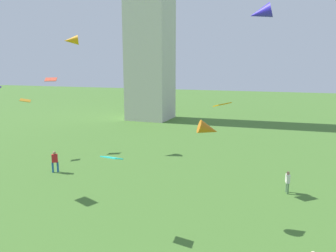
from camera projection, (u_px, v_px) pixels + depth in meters
person_0 at (288, 181)px, 22.59m from camera, size 0.33×0.49×1.61m
person_1 at (55, 160)px, 27.06m from camera, size 0.55×0.50×1.85m
kite_flying_0 at (51, 79)px, 33.83m from camera, size 1.43×1.25×0.40m
kite_flying_1 at (208, 129)px, 17.90m from camera, size 1.50×1.23×1.09m
kite_flying_2 at (261, 13)px, 29.01m from camera, size 2.21×1.38×1.80m
kite_flying_4 at (25, 100)px, 31.34m from camera, size 1.15×1.13×0.40m
kite_flying_5 at (71, 40)px, 33.53m from camera, size 1.83×1.71×1.14m
kite_flying_6 at (222, 104)px, 22.50m from camera, size 1.31×1.33×0.37m
kite_flying_7 at (112, 158)px, 16.79m from camera, size 1.12×0.86×0.27m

